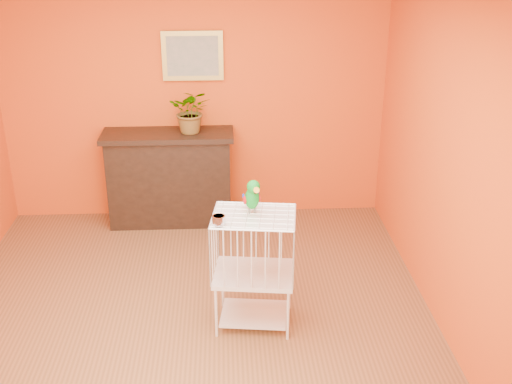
{
  "coord_description": "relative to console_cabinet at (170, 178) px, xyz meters",
  "views": [
    {
      "loc": [
        0.3,
        -4.3,
        3.04
      ],
      "look_at": [
        0.53,
        0.12,
        1.14
      ],
      "focal_mm": 45.0,
      "sensor_mm": 36.0,
      "label": 1
    }
  ],
  "objects": [
    {
      "name": "parrot",
      "position": [
        0.78,
        -1.88,
        0.6
      ],
      "size": [
        0.15,
        0.25,
        0.28
      ],
      "rotation": [
        0.0,
        0.0,
        0.29
      ],
      "color": "#59544C",
      "rests_on": "birdcage"
    },
    {
      "name": "birdcage",
      "position": [
        0.79,
        -1.93,
        -0.01
      ],
      "size": [
        0.68,
        0.55,
        0.96
      ],
      "rotation": [
        0.0,
        0.0,
        -0.13
      ],
      "color": "silver",
      "rests_on": "ground"
    },
    {
      "name": "framed_picture",
      "position": [
        0.28,
        0.2,
        1.25
      ],
      "size": [
        0.62,
        0.04,
        0.5
      ],
      "color": "#B0953F",
      "rests_on": "room_shell"
    },
    {
      "name": "feed_cup",
      "position": [
        0.53,
        -2.07,
        0.49
      ],
      "size": [
        0.1,
        0.1,
        0.07
      ],
      "primitive_type": "cylinder",
      "color": "silver",
      "rests_on": "birdcage"
    },
    {
      "name": "console_cabinet",
      "position": [
        0.0,
        0.0,
        0.0
      ],
      "size": [
        1.35,
        0.49,
        1.0
      ],
      "color": "black",
      "rests_on": "ground"
    },
    {
      "name": "potted_plant",
      "position": [
        0.26,
        0.05,
        0.68
      ],
      "size": [
        0.47,
        0.51,
        0.36
      ],
      "primitive_type": "imported",
      "rotation": [
        0.0,
        0.0,
        -0.13
      ],
      "color": "#26722D",
      "rests_on": "console_cabinet"
    },
    {
      "name": "ground",
      "position": [
        0.28,
        -2.01,
        -0.5
      ],
      "size": [
        4.5,
        4.5,
        0.0
      ],
      "primitive_type": "plane",
      "color": "brown",
      "rests_on": "ground"
    },
    {
      "name": "room_shell",
      "position": [
        0.28,
        -2.01,
        1.08
      ],
      "size": [
        4.5,
        4.5,
        4.5
      ],
      "color": "#CA4213",
      "rests_on": "ground"
    }
  ]
}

